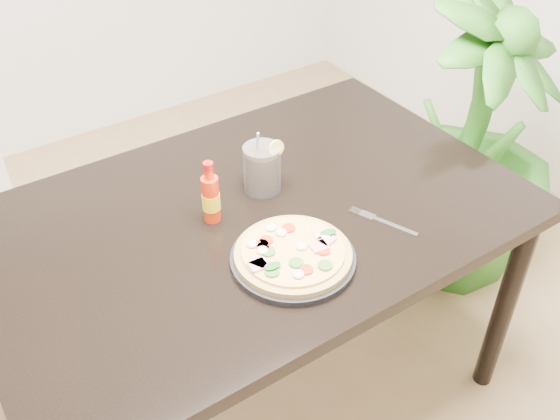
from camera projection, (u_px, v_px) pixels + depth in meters
dining_table at (255, 235)px, 1.67m from camera, size 1.40×0.90×0.75m
plate at (293, 259)px, 1.46m from camera, size 0.29×0.29×0.02m
pizza at (293, 253)px, 1.44m from camera, size 0.28×0.28×0.03m
hot_sauce_bottle at (211, 198)px, 1.54m from camera, size 0.06×0.06×0.17m
cola_cup at (262, 169)px, 1.65m from camera, size 0.10×0.10×0.19m
fork at (381, 221)px, 1.58m from camera, size 0.09×0.18×0.00m
houseplant at (473, 142)px, 2.24m from camera, size 0.82×0.82×1.12m
plant_pot at (451, 236)px, 2.51m from camera, size 0.28×0.28×0.22m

